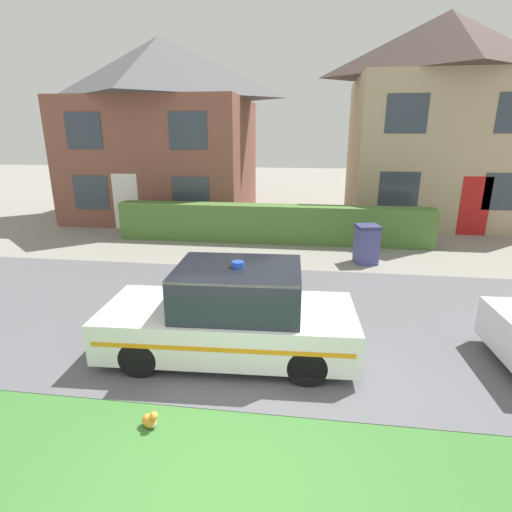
% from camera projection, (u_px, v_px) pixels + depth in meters
% --- Properties ---
extents(ground_plane, '(80.00, 80.00, 0.00)m').
position_uv_depth(ground_plane, '(231.00, 475.00, 4.33)').
color(ground_plane, gray).
extents(road_strip, '(28.00, 5.88, 0.01)m').
position_uv_depth(road_strip, '(269.00, 316.00, 8.07)').
color(road_strip, '#5B5B60').
rests_on(road_strip, ground).
extents(lawn_verge, '(28.00, 2.53, 0.01)m').
position_uv_depth(lawn_verge, '(226.00, 495.00, 4.09)').
color(lawn_verge, '#3D7533').
rests_on(lawn_verge, ground).
extents(garden_hedge, '(10.49, 0.71, 1.26)m').
position_uv_depth(garden_hedge, '(272.00, 224.00, 13.42)').
color(garden_hedge, '#4C7233').
rests_on(garden_hedge, ground).
extents(police_car, '(4.14, 1.85, 1.63)m').
position_uv_depth(police_car, '(232.00, 315.00, 6.49)').
color(police_car, black).
rests_on(police_car, road_strip).
extents(cat, '(0.26, 0.25, 0.27)m').
position_uv_depth(cat, '(150.00, 420.00, 5.00)').
color(cat, orange).
rests_on(cat, ground).
extents(house_left, '(7.52, 6.24, 7.30)m').
position_uv_depth(house_left, '(164.00, 129.00, 17.12)').
color(house_left, brown).
rests_on(house_left, ground).
extents(house_right, '(6.83, 5.51, 7.96)m').
position_uv_depth(house_right, '(438.00, 120.00, 15.93)').
color(house_right, tan).
rests_on(house_right, ground).
extents(wheelie_bin, '(0.71, 0.72, 1.10)m').
position_uv_depth(wheelie_bin, '(366.00, 244.00, 11.27)').
color(wheelie_bin, '#474C8C').
rests_on(wheelie_bin, ground).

